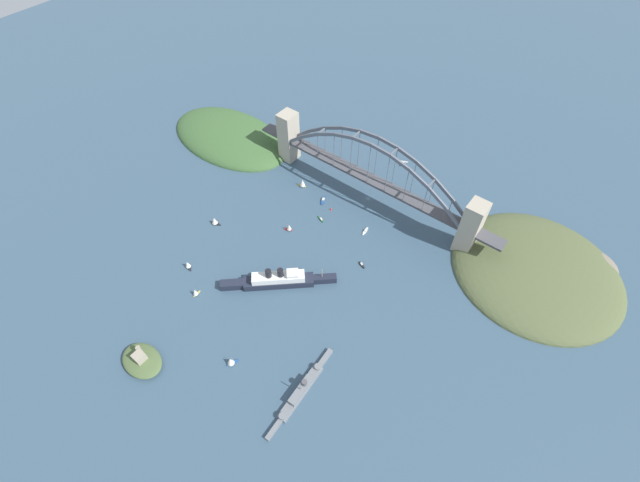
% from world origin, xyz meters
% --- Properties ---
extents(ground_plane, '(1400.00, 1400.00, 0.00)m').
position_xyz_m(ground_plane, '(0.00, 0.00, 0.00)').
color(ground_plane, '#385166').
extents(harbor_arch_bridge, '(273.61, 18.41, 73.22)m').
position_xyz_m(harbor_arch_bridge, '(-0.00, 0.00, 29.53)').
color(harbor_arch_bridge, '#ADA38E').
rests_on(harbor_arch_bridge, ground).
extents(headland_west_shore, '(148.49, 139.89, 27.41)m').
position_xyz_m(headland_west_shore, '(-170.93, -15.85, 0.00)').
color(headland_west_shore, '#515B38').
rests_on(headland_west_shore, ground).
extents(headland_east_shore, '(153.90, 91.78, 27.32)m').
position_xyz_m(headland_east_shore, '(180.11, 15.76, 0.00)').
color(headland_east_shore, '#3D6033').
rests_on(headland_east_shore, ground).
extents(ocean_liner, '(78.50, 72.47, 20.43)m').
position_xyz_m(ocean_liner, '(2.78, 134.95, 5.97)').
color(ocean_liner, '#1E2333').
rests_on(ocean_liner, ground).
extents(naval_cruiser, '(10.23, 79.21, 17.01)m').
position_xyz_m(naval_cruiser, '(-72.94, 195.73, 2.84)').
color(naval_cruiser, slate).
rests_on(naval_cruiser, ground).
extents(fort_island_mid_harbor, '(35.43, 24.97, 14.06)m').
position_xyz_m(fort_island_mid_harbor, '(36.94, 252.25, 3.75)').
color(fort_island_mid_harbor, '#4C6038').
rests_on(fort_island_mid_harbor, ground).
extents(seaplane_taxiing_near_bridge, '(9.10, 10.24, 4.99)m').
position_xyz_m(seaplane_taxiing_near_bridge, '(-62.71, -22.65, 2.14)').
color(seaplane_taxiing_near_bridge, '#B7B7B2').
rests_on(seaplane_taxiing_near_bridge, ground).
extents(seaplane_second_in_formation, '(8.96, 8.39, 4.98)m').
position_xyz_m(seaplane_second_in_formation, '(-1.39, -67.18, 2.14)').
color(seaplane_second_in_formation, '#B7B7B2').
rests_on(seaplane_second_in_formation, ground).
extents(small_boat_0, '(6.56, 11.56, 2.22)m').
position_xyz_m(small_boat_0, '(34.00, 31.11, 0.83)').
color(small_boat_0, '#234C8C').
rests_on(small_boat_0, ground).
extents(small_boat_1, '(7.67, 5.75, 8.32)m').
position_xyz_m(small_boat_1, '(35.65, 82.28, 3.88)').
color(small_boat_1, '#B2231E').
rests_on(small_boat_1, ground).
extents(small_boat_2, '(3.28, 10.86, 1.88)m').
position_xyz_m(small_boat_2, '(-22.81, 38.98, 0.67)').
color(small_boat_2, silver).
rests_on(small_boat_2, ground).
extents(small_boat_3, '(10.05, 6.84, 9.03)m').
position_xyz_m(small_boat_3, '(97.62, 120.15, 4.22)').
color(small_boat_3, black).
rests_on(small_boat_3, ground).
extents(small_boat_4, '(9.33, 4.61, 2.07)m').
position_xyz_m(small_boat_4, '(19.92, 52.98, 0.76)').
color(small_boat_4, '#2D6B3D').
rests_on(small_boat_4, ground).
extents(small_boat_5, '(4.22, 7.66, 8.35)m').
position_xyz_m(small_boat_5, '(50.96, 186.35, 3.93)').
color(small_boat_5, gold).
rests_on(small_boat_5, ground).
extents(small_boat_6, '(7.87, 4.30, 2.17)m').
position_xyz_m(small_boat_6, '(-42.77, 74.02, 0.79)').
color(small_boat_6, black).
rests_on(small_boat_6, ground).
extents(small_boat_7, '(7.02, 9.46, 9.24)m').
position_xyz_m(small_boat_7, '(-17.00, 211.65, 4.33)').
color(small_boat_7, '#234C8C').
rests_on(small_boat_7, ground).
extents(small_boat_8, '(8.35, 5.92, 8.90)m').
position_xyz_m(small_boat_8, '(78.02, 170.96, 4.11)').
color(small_boat_8, black).
rests_on(small_boat_8, ground).
extents(small_boat_9, '(9.87, 6.37, 10.27)m').
position_xyz_m(small_boat_9, '(63.99, 27.55, 4.76)').
color(small_boat_9, gold).
rests_on(small_boat_9, ground).
extents(channel_marker_buoy, '(2.20, 2.20, 2.75)m').
position_xyz_m(channel_marker_buoy, '(20.34, 36.10, 1.12)').
color(channel_marker_buoy, red).
rests_on(channel_marker_buoy, ground).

